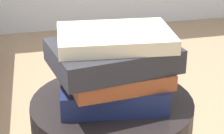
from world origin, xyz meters
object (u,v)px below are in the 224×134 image
at_px(book_rust, 115,73).
at_px(book_cream, 115,37).
at_px(book_navy, 114,90).
at_px(book_charcoal, 113,55).

relative_size(book_rust, book_cream, 0.88).
xyz_separation_m(book_navy, book_cream, (0.00, 0.00, 0.13)).
height_order(book_rust, book_charcoal, book_charcoal).
xyz_separation_m(book_navy, book_charcoal, (-0.00, -0.00, 0.09)).
bearing_deg(book_navy, book_charcoal, -159.11).
xyz_separation_m(book_charcoal, book_cream, (0.00, 0.00, 0.04)).
bearing_deg(book_cream, book_charcoal, -165.80).
distance_m(book_navy, book_cream, 0.13).
relative_size(book_rust, book_charcoal, 0.83).
relative_size(book_navy, book_cream, 0.94).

